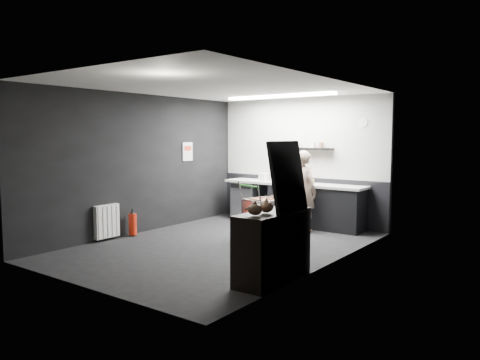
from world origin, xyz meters
The scene contains 22 objects.
floor centered at (0.00, 0.00, 0.00)m, with size 5.50×5.50×0.00m, color black.
ceiling centered at (0.00, 0.00, 2.70)m, with size 5.50×5.50×0.00m, color white.
wall_back centered at (0.00, 2.75, 1.35)m, with size 5.50×5.50×0.00m, color black.
wall_front centered at (0.00, -2.75, 1.35)m, with size 5.50×5.50×0.00m, color black.
wall_left centered at (-2.00, 0.00, 1.35)m, with size 5.50×5.50×0.00m, color black.
wall_right centered at (2.00, 0.00, 1.35)m, with size 5.50×5.50×0.00m, color black.
kitchen_wall_panel centered at (0.00, 2.73, 1.85)m, with size 3.95×0.02×1.70m, color #B0B1AD.
dado_panel centered at (0.00, 2.73, 0.50)m, with size 3.95×0.02×1.00m, color black.
floating_shelf centered at (0.20, 2.62, 1.62)m, with size 1.20×0.22×0.04m, color black.
wall_clock centered at (1.40, 2.72, 2.15)m, with size 0.20×0.20×0.03m, color silver.
poster centered at (-1.98, 1.30, 1.55)m, with size 0.02×0.30×0.40m, color silver.
poster_red_band centered at (-1.98, 1.30, 1.62)m, with size 0.01×0.22×0.10m, color red.
radiator centered at (-1.94, -0.90, 0.35)m, with size 0.10×0.50×0.60m, color silver.
ceiling_strip centered at (0.00, 1.85, 2.67)m, with size 2.40×0.20×0.04m, color white.
prep_counter centered at (0.14, 2.42, 0.46)m, with size 3.20×0.61×0.90m.
person centered at (0.52, 1.97, 0.80)m, with size 0.58×0.38×1.60m, color beige.
shopping_cart centered at (0.40, 0.90, 0.49)m, with size 0.80×1.08×1.03m.
sideboard centered at (1.76, -1.10, 0.58)m, with size 0.52×1.22×1.83m.
fire_extinguisher centered at (-1.85, -0.38, 0.24)m, with size 0.15×0.15×0.50m.
cardboard_box centered at (0.23, 2.37, 0.95)m, with size 0.47×0.36×0.09m, color #92784E.
pink_tub centered at (-0.46, 2.42, 1.01)m, with size 0.22×0.22×0.22m, color beige.
white_container centered at (-0.71, 2.37, 0.98)m, with size 0.19×0.15×0.17m, color silver.
Camera 1 is at (4.95, -6.18, 1.89)m, focal length 35.00 mm.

